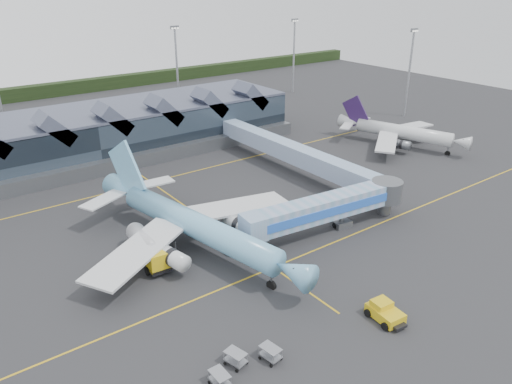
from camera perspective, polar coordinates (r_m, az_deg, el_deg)
ground at (r=71.04m, az=-2.06°, el=-5.85°), size 260.00×260.00×0.00m
taxi_stripes at (r=78.54m, az=-6.23°, el=-2.92°), size 120.00×60.00×0.01m
tree_line_far at (r=168.06m, az=-24.37°, el=10.31°), size 260.00×4.00×4.00m
terminal at (r=107.14m, az=-19.11°, el=6.05°), size 90.00×22.25×12.52m
light_masts at (r=128.80m, az=-10.66°, el=13.24°), size 132.40×42.56×22.45m
main_airliner at (r=68.85m, az=-7.46°, el=-3.51°), size 34.08×39.69×12.80m
regional_jet at (r=114.59m, az=16.02°, el=6.66°), size 25.70×28.79×10.10m
jet_bridge at (r=74.15m, az=9.13°, el=-1.53°), size 27.92×6.90×5.69m
fuel_truck at (r=67.79m, az=-12.41°, el=-6.05°), size 3.72×10.78×3.59m
pushback_tug at (r=58.10m, az=14.52°, el=-13.15°), size 3.24×4.75×2.01m
baggage_carts at (r=50.50m, az=-1.56°, el=-18.92°), size 7.35×3.82×1.48m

